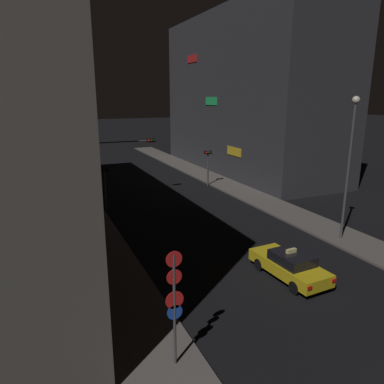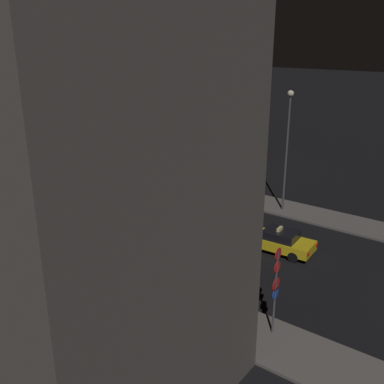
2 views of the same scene
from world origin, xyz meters
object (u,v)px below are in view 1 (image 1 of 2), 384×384
at_px(traffic_light_right_kerb, 208,160).
at_px(sign_pole_left, 174,300).
at_px(street_lamp_near_block, 350,152).
at_px(taxi, 289,265).
at_px(traffic_light_overhead, 121,155).
at_px(traffic_light_left_kerb, 104,179).

xyz_separation_m(traffic_light_right_kerb, sign_pole_left, (-12.55, -22.97, -0.12)).
bearing_deg(street_lamp_near_block, taxi, -156.38).
relative_size(traffic_light_right_kerb, sign_pole_left, 0.90).
bearing_deg(traffic_light_overhead, traffic_light_right_kerb, 5.83).
relative_size(sign_pole_left, street_lamp_near_block, 0.47).
bearing_deg(traffic_light_left_kerb, traffic_light_overhead, 55.44).
distance_m(taxi, traffic_light_left_kerb, 16.77).
distance_m(traffic_light_overhead, street_lamp_near_block, 19.01).
distance_m(traffic_light_overhead, sign_pole_left, 22.34).
height_order(traffic_light_left_kerb, sign_pole_left, sign_pole_left).
xyz_separation_m(traffic_light_left_kerb, traffic_light_right_kerb, (11.27, 4.00, 0.10)).
bearing_deg(street_lamp_near_block, traffic_light_left_kerb, 134.95).
bearing_deg(sign_pole_left, taxi, 25.04).
bearing_deg(street_lamp_near_block, traffic_light_overhead, 123.81).
height_order(traffic_light_left_kerb, traffic_light_right_kerb, traffic_light_right_kerb).
relative_size(traffic_light_overhead, sign_pole_left, 1.30).
distance_m(traffic_light_overhead, traffic_light_left_kerb, 3.95).
height_order(taxi, traffic_light_right_kerb, traffic_light_right_kerb).
height_order(traffic_light_right_kerb, sign_pole_left, sign_pole_left).
xyz_separation_m(traffic_light_left_kerb, sign_pole_left, (-1.28, -18.97, -0.02)).
distance_m(taxi, street_lamp_near_block, 8.51).
xyz_separation_m(traffic_light_right_kerb, street_lamp_near_block, (1.37, -16.66, 3.03)).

